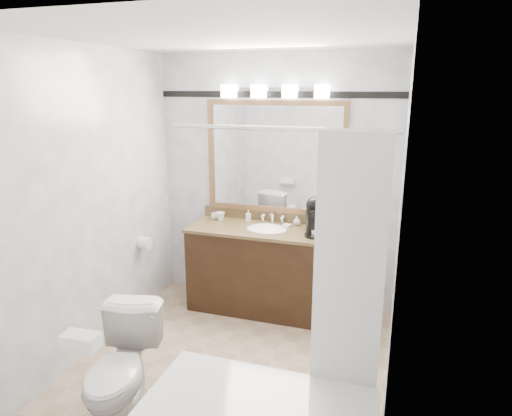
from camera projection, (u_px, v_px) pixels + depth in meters
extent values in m
cube|color=tan|center=(230.00, 366.00, 3.67)|extent=(2.40, 2.60, 0.01)
cube|color=white|center=(225.00, 35.00, 3.03)|extent=(2.40, 2.60, 0.01)
cube|color=white|center=(275.00, 182.00, 4.55)|extent=(2.40, 0.01, 2.50)
cube|color=white|center=(127.00, 289.00, 2.15)|extent=(2.40, 0.01, 2.50)
cube|color=white|center=(90.00, 204.00, 3.71)|extent=(0.01, 2.60, 2.50)
cube|color=white|center=(399.00, 232.00, 2.99)|extent=(0.01, 2.60, 2.50)
cube|color=black|center=(267.00, 271.00, 4.50)|extent=(1.50, 0.55, 0.82)
cube|color=olive|center=(267.00, 230.00, 4.39)|extent=(1.53, 0.58, 0.03)
cube|color=olive|center=(274.00, 216.00, 4.62)|extent=(1.53, 0.03, 0.10)
ellipsoid|color=white|center=(267.00, 232.00, 4.39)|extent=(0.44, 0.34, 0.14)
cube|color=olive|center=(276.00, 103.00, 4.33)|extent=(1.40, 0.04, 0.05)
cube|color=olive|center=(274.00, 209.00, 4.60)|extent=(1.40, 0.04, 0.05)
cube|color=olive|center=(211.00, 155.00, 4.66)|extent=(0.05, 0.04, 1.00)
cube|color=olive|center=(344.00, 161.00, 4.26)|extent=(0.05, 0.04, 1.00)
cube|color=white|center=(275.00, 158.00, 4.47)|extent=(1.30, 0.01, 1.00)
cube|color=silver|center=(275.00, 89.00, 4.28)|extent=(0.90, 0.05, 0.03)
cube|color=white|center=(229.00, 91.00, 4.38)|extent=(0.12, 0.12, 0.12)
cube|color=white|center=(259.00, 91.00, 4.29)|extent=(0.12, 0.12, 0.12)
cube|color=white|center=(290.00, 91.00, 4.20)|extent=(0.12, 0.12, 0.12)
cube|color=white|center=(322.00, 91.00, 4.11)|extent=(0.12, 0.12, 0.12)
cube|color=black|center=(276.00, 94.00, 4.32)|extent=(2.40, 0.01, 0.06)
cylinder|color=silver|center=(280.00, 129.00, 2.52)|extent=(1.30, 0.02, 0.02)
cube|color=white|center=(349.00, 269.00, 2.58)|extent=(0.40, 0.04, 1.55)
cylinder|color=white|center=(145.00, 243.00, 4.44)|extent=(0.11, 0.12, 0.12)
imported|color=white|center=(121.00, 370.00, 2.99)|extent=(0.57, 0.80, 0.74)
cube|color=white|center=(81.00, 341.00, 2.58)|extent=(0.22, 0.13, 0.09)
cylinder|color=black|center=(314.00, 235.00, 4.16)|extent=(0.18, 0.18, 0.02)
cylinder|color=black|center=(314.00, 219.00, 4.18)|extent=(0.15, 0.15, 0.27)
sphere|color=black|center=(315.00, 205.00, 4.15)|extent=(0.16, 0.16, 0.16)
cube|color=black|center=(315.00, 213.00, 4.08)|extent=(0.13, 0.13, 0.05)
cylinder|color=silver|center=(315.00, 233.00, 4.13)|extent=(0.06, 0.06, 0.06)
imported|color=white|center=(215.00, 216.00, 4.69)|extent=(0.09, 0.09, 0.07)
imported|color=white|center=(220.00, 216.00, 4.65)|extent=(0.10, 0.10, 0.08)
imported|color=white|center=(248.00, 216.00, 4.61)|extent=(0.07, 0.07, 0.12)
imported|color=white|center=(297.00, 221.00, 4.48)|extent=(0.09, 0.09, 0.09)
cube|color=beige|center=(287.00, 225.00, 4.44)|extent=(0.09, 0.08, 0.02)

